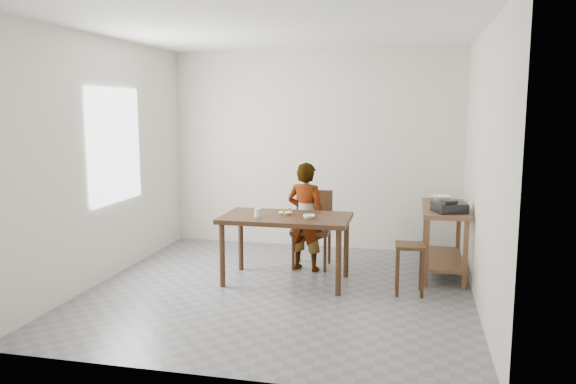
% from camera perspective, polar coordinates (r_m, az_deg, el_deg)
% --- Properties ---
extents(floor, '(4.00, 4.00, 0.04)m').
position_cam_1_polar(floor, '(6.08, -0.85, -10.10)').
color(floor, slate).
rests_on(floor, ground).
extents(ceiling, '(4.00, 4.00, 0.04)m').
position_cam_1_polar(ceiling, '(5.82, -0.91, 16.40)').
color(ceiling, white).
rests_on(ceiling, wall_back).
extents(wall_back, '(4.00, 0.04, 2.70)m').
position_cam_1_polar(wall_back, '(7.76, 2.67, 4.30)').
color(wall_back, silver).
rests_on(wall_back, ground).
extents(wall_front, '(4.00, 0.04, 2.70)m').
position_cam_1_polar(wall_front, '(3.87, -7.99, -0.10)').
color(wall_front, silver).
rests_on(wall_front, ground).
extents(wall_left, '(0.04, 4.00, 2.70)m').
position_cam_1_polar(wall_left, '(6.57, -18.29, 3.10)').
color(wall_left, silver).
rests_on(wall_left, ground).
extents(wall_right, '(0.04, 4.00, 2.70)m').
position_cam_1_polar(wall_right, '(5.67, 19.40, 2.23)').
color(wall_right, silver).
rests_on(wall_right, ground).
extents(window_pane, '(0.02, 1.10, 1.30)m').
position_cam_1_polar(window_pane, '(6.70, -17.10, 4.54)').
color(window_pane, white).
rests_on(window_pane, wall_left).
extents(dining_table, '(1.40, 0.80, 0.75)m').
position_cam_1_polar(dining_table, '(6.25, -0.20, -5.81)').
color(dining_table, '#392312').
rests_on(dining_table, floor).
extents(prep_counter, '(0.50, 1.20, 0.80)m').
position_cam_1_polar(prep_counter, '(6.78, 15.54, -4.76)').
color(prep_counter, brown).
rests_on(prep_counter, floor).
extents(child, '(0.53, 0.41, 1.30)m').
position_cam_1_polar(child, '(6.65, 1.83, -2.52)').
color(child, white).
rests_on(child, floor).
extents(dining_chair, '(0.45, 0.45, 0.92)m').
position_cam_1_polar(dining_chair, '(6.81, 2.42, -3.87)').
color(dining_chair, '#392312').
rests_on(dining_chair, floor).
extents(stool, '(0.32, 0.32, 0.53)m').
position_cam_1_polar(stool, '(6.02, 12.24, -7.65)').
color(stool, '#392312').
rests_on(stool, floor).
extents(glass_tumbler, '(0.09, 0.09, 0.09)m').
position_cam_1_polar(glass_tumbler, '(6.12, -3.09, -2.11)').
color(glass_tumbler, silver).
rests_on(glass_tumbler, dining_table).
extents(small_bowl, '(0.13, 0.13, 0.04)m').
position_cam_1_polar(small_bowl, '(6.02, 2.14, -2.52)').
color(small_bowl, white).
rests_on(small_bowl, dining_table).
extents(banana, '(0.18, 0.13, 0.06)m').
position_cam_1_polar(banana, '(6.22, -0.28, -2.07)').
color(banana, '#FCDE4D').
rests_on(banana, dining_table).
extents(serving_bowl, '(0.29, 0.29, 0.06)m').
position_cam_1_polar(serving_bowl, '(7.13, 15.24, -0.58)').
color(serving_bowl, white).
rests_on(serving_bowl, prep_counter).
extents(gas_burner, '(0.40, 0.40, 0.10)m').
position_cam_1_polar(gas_burner, '(6.35, 16.05, -1.52)').
color(gas_burner, black).
rests_on(gas_burner, prep_counter).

